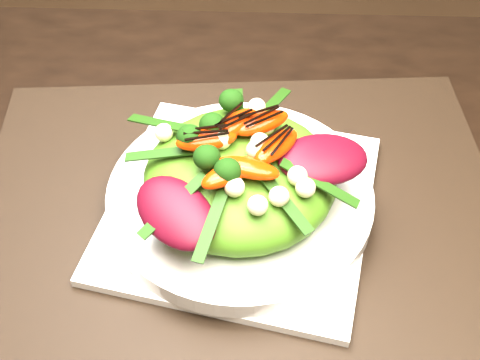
{
  "coord_description": "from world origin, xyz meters",
  "views": [
    {
      "loc": [
        -0.2,
        -0.34,
        1.26
      ],
      "look_at": [
        -0.21,
        0.08,
        0.8
      ],
      "focal_mm": 48.0,
      "sensor_mm": 36.0,
      "label": 1
    }
  ],
  "objects_px": {
    "dining_table": "(458,295)",
    "placemat": "(240,210)",
    "plate_base": "(240,206)",
    "orange_segment": "(215,143)",
    "lettuce_mound": "(240,176)",
    "salad_bowl": "(240,197)"
  },
  "relations": [
    {
      "from": "dining_table",
      "to": "orange_segment",
      "type": "bearing_deg",
      "value": 160.25
    },
    {
      "from": "dining_table",
      "to": "orange_segment",
      "type": "xyz_separation_m",
      "value": [
        -0.24,
        0.09,
        0.11
      ]
    },
    {
      "from": "placemat",
      "to": "salad_bowl",
      "type": "relative_size",
      "value": 2.04
    },
    {
      "from": "salad_bowl",
      "to": "lettuce_mound",
      "type": "bearing_deg",
      "value": 0.0
    },
    {
      "from": "salad_bowl",
      "to": "orange_segment",
      "type": "xyz_separation_m",
      "value": [
        -0.02,
        0.01,
        0.07
      ]
    },
    {
      "from": "plate_base",
      "to": "dining_table",
      "type": "bearing_deg",
      "value": -20.38
    },
    {
      "from": "plate_base",
      "to": "orange_segment",
      "type": "distance_m",
      "value": 0.09
    },
    {
      "from": "plate_base",
      "to": "lettuce_mound",
      "type": "relative_size",
      "value": 1.37
    },
    {
      "from": "dining_table",
      "to": "plate_base",
      "type": "xyz_separation_m",
      "value": [
        -0.21,
        0.08,
        0.03
      ]
    },
    {
      "from": "dining_table",
      "to": "orange_segment",
      "type": "distance_m",
      "value": 0.28
    },
    {
      "from": "plate_base",
      "to": "orange_segment",
      "type": "height_order",
      "value": "orange_segment"
    },
    {
      "from": "dining_table",
      "to": "placemat",
      "type": "xyz_separation_m",
      "value": [
        -0.21,
        0.08,
        0.02
      ]
    },
    {
      "from": "plate_base",
      "to": "salad_bowl",
      "type": "relative_size",
      "value": 0.97
    },
    {
      "from": "dining_table",
      "to": "lettuce_mound",
      "type": "xyz_separation_m",
      "value": [
        -0.21,
        0.08,
        0.07
      ]
    },
    {
      "from": "dining_table",
      "to": "plate_base",
      "type": "height_order",
      "value": "dining_table"
    },
    {
      "from": "salad_bowl",
      "to": "orange_segment",
      "type": "distance_m",
      "value": 0.07
    },
    {
      "from": "placemat",
      "to": "orange_segment",
      "type": "relative_size",
      "value": 9.34
    },
    {
      "from": "salad_bowl",
      "to": "lettuce_mound",
      "type": "relative_size",
      "value": 1.41
    },
    {
      "from": "lettuce_mound",
      "to": "orange_segment",
      "type": "relative_size",
      "value": 3.25
    },
    {
      "from": "salad_bowl",
      "to": "dining_table",
      "type": "bearing_deg",
      "value": -20.38
    },
    {
      "from": "orange_segment",
      "to": "plate_base",
      "type": "bearing_deg",
      "value": -13.85
    },
    {
      "from": "orange_segment",
      "to": "dining_table",
      "type": "bearing_deg",
      "value": -19.75
    }
  ]
}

